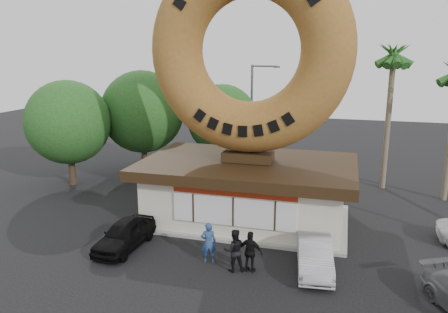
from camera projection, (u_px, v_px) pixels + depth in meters
name	position (u px, v px, depth m)	size (l,w,h in m)	color
ground	(216.00, 271.00, 18.28)	(90.00, 90.00, 0.00)	black
donut_shop	(248.00, 188.00, 23.47)	(11.20, 7.20, 3.80)	beige
giant_donut	(249.00, 51.00, 21.78)	(10.36, 10.36, 2.64)	#9C5F2D
tree_west	(142.00, 112.00, 31.86)	(6.00, 6.00, 7.65)	#473321
tree_mid	(222.00, 119.00, 32.43)	(5.20, 5.20, 6.63)	#473321
tree_far	(68.00, 122.00, 29.12)	(5.60, 5.60, 7.14)	#473321
palm_near	(393.00, 60.00, 27.42)	(2.60, 2.60, 9.75)	#726651
street_lamp	(253.00, 113.00, 32.69)	(2.11, 0.20, 8.00)	#59595E
person_left	(208.00, 243.00, 18.83)	(0.67, 0.44, 1.83)	navy
person_center	(234.00, 250.00, 18.10)	(0.89, 0.69, 1.83)	black
person_right	(250.00, 252.00, 18.01)	(1.04, 0.43, 1.78)	black
car_black	(125.00, 234.00, 20.27)	(1.57, 3.91, 1.33)	black
car_silver	(315.00, 255.00, 18.26)	(1.38, 3.95, 1.30)	#A4A3A8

